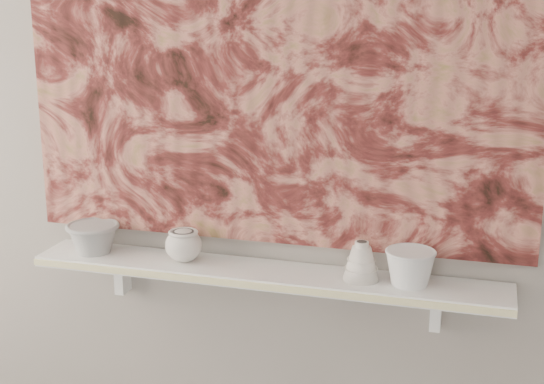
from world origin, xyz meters
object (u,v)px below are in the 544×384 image
at_px(painting, 272,54).
at_px(bell_vessel, 361,261).
at_px(bowl_white, 410,267).
at_px(bowl_grey, 93,237).
at_px(cup_cream, 184,245).
at_px(shelf, 264,274).

xyz_separation_m(painting, bell_vessel, (0.28, -0.08, -0.55)).
bearing_deg(bowl_white, painting, 169.08).
bearing_deg(bowl_white, bowl_grey, 180.00).
xyz_separation_m(painting, bowl_grey, (-0.55, -0.08, -0.56)).
bearing_deg(cup_cream, bell_vessel, 0.00).
xyz_separation_m(painting, cup_cream, (-0.25, -0.08, -0.56)).
distance_m(bowl_grey, bell_vessel, 0.83).
xyz_separation_m(cup_cream, bowl_white, (0.67, 0.00, 0.00)).
bearing_deg(painting, shelf, -90.00).
bearing_deg(bowl_white, bell_vessel, 180.00).
bearing_deg(painting, cup_cream, -162.08).
height_order(shelf, bell_vessel, bell_vessel).
distance_m(bowl_grey, cup_cream, 0.30).
height_order(bell_vessel, bowl_white, bell_vessel).
distance_m(painting, cup_cream, 0.62).
relative_size(bell_vessel, bowl_white, 0.80).
bearing_deg(bell_vessel, bowl_white, 0.00).
relative_size(shelf, painting, 0.93).
distance_m(shelf, bowl_white, 0.42).
xyz_separation_m(cup_cream, bell_vessel, (0.53, 0.00, 0.01)).
distance_m(painting, bowl_white, 0.70).
bearing_deg(painting, bowl_grey, -171.65).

